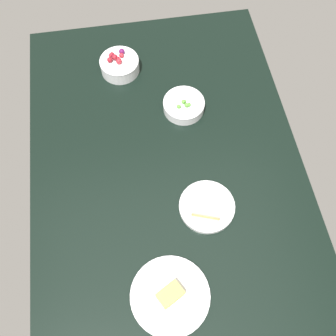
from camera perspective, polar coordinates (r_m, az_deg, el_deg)
name	(u,v)px	position (r cm, az deg, el deg)	size (l,w,h in cm)	color
dining_table	(168,173)	(132.32, 0.00, -0.79)	(139.01, 89.94, 4.00)	black
plate_cheese	(170,296)	(116.86, 0.31, -17.89)	(22.64, 22.64, 5.04)	silver
bowl_peas	(184,105)	(141.79, 2.29, 9.02)	(14.72, 14.72, 5.31)	silver
bowl_berries	(120,65)	(153.46, -6.98, 14.56)	(14.58, 14.58, 7.22)	silver
plate_sandwich	(207,206)	(124.32, 5.64, -5.41)	(17.48, 17.48, 4.79)	silver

